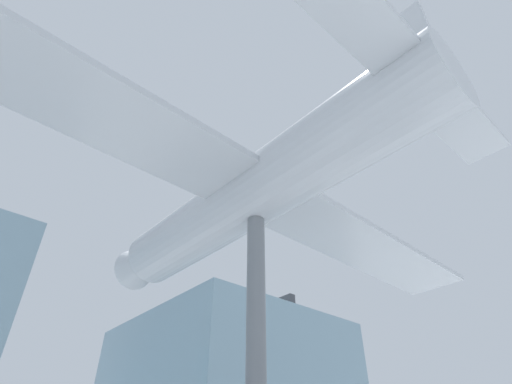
{
  "coord_description": "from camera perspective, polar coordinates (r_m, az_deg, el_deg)",
  "views": [
    {
      "loc": [
        -5.85,
        -6.74,
        1.57
      ],
      "look_at": [
        0.0,
        0.0,
        7.82
      ],
      "focal_mm": 28.0,
      "sensor_mm": 36.0,
      "label": 1
    }
  ],
  "objects": [
    {
      "name": "suspended_airplane",
      "position": [
        11.06,
        -0.89,
        -0.51
      ],
      "size": [
        20.13,
        12.92,
        3.23
      ],
      "rotation": [
        0.0,
        0.0,
        0.02
      ],
      "color": "#B2B7BC",
      "rests_on": "support_pylon_central"
    },
    {
      "name": "support_pylon_central",
      "position": [
        9.12,
        -0.0,
        -23.05
      ],
      "size": [
        0.45,
        0.45,
        6.92
      ],
      "color": "slate",
      "rests_on": "ground_plane"
    }
  ]
}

